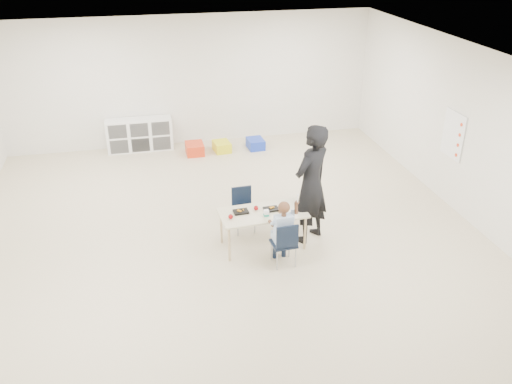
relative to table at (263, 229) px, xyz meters
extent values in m
plane|color=beige|center=(-0.47, 0.16, -0.30)|extent=(9.00, 9.00, 0.00)
plane|color=white|center=(-0.47, 0.16, 2.50)|extent=(9.00, 9.00, 0.00)
cube|color=white|center=(-0.47, 4.66, 1.10)|extent=(8.00, 0.02, 2.80)
cube|color=white|center=(3.53, 0.16, 1.10)|extent=(0.02, 9.00, 2.80)
cube|color=beige|center=(0.00, 0.00, 0.28)|extent=(1.33, 0.72, 0.03)
cube|color=black|center=(0.14, 0.04, 0.31)|extent=(0.23, 0.17, 0.03)
cube|color=black|center=(-0.32, 0.06, 0.31)|extent=(0.23, 0.17, 0.03)
cube|color=white|center=(0.02, -0.14, 0.34)|extent=(0.07, 0.07, 0.10)
ellipsoid|color=#DEAC5B|center=(0.28, -0.06, 0.33)|extent=(0.09, 0.09, 0.07)
sphere|color=maroon|center=(-0.08, 0.08, 0.33)|extent=(0.07, 0.07, 0.07)
sphere|color=maroon|center=(-0.51, -0.09, 0.33)|extent=(0.07, 0.07, 0.07)
cube|color=white|center=(-1.67, 4.44, 0.05)|extent=(1.40, 0.40, 0.70)
cube|color=white|center=(3.51, 0.76, 0.95)|extent=(0.02, 0.60, 0.80)
imported|color=black|center=(0.76, 0.06, 0.64)|extent=(0.82, 0.77, 1.89)
cube|color=red|center=(-0.55, 3.93, -0.18)|extent=(0.37, 0.48, 0.23)
cube|color=yellow|center=(0.04, 3.96, -0.20)|extent=(0.38, 0.46, 0.21)
cube|color=#1936BD|center=(0.80, 3.95, -0.19)|extent=(0.36, 0.45, 0.21)
camera|label=1|loc=(-1.70, -6.90, 4.18)|focal=38.00mm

